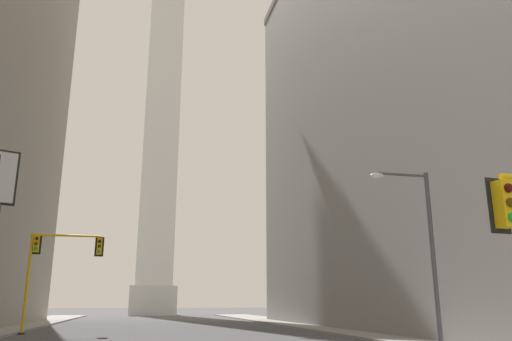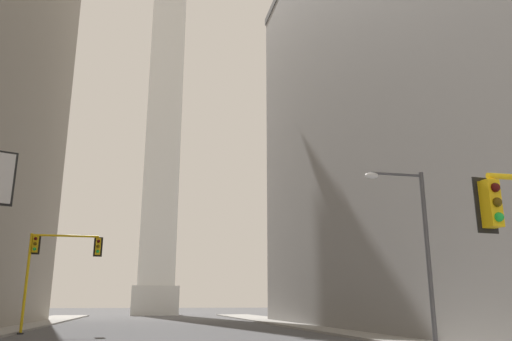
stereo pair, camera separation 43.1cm
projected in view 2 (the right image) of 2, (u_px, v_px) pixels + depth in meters
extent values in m
cube|color=gray|center=(358.00, 332.00, 32.73)|extent=(5.00, 98.15, 0.15)
cube|color=gray|center=(460.00, 87.00, 39.96)|extent=(20.14, 48.76, 37.39)
cube|color=silver|center=(155.00, 301.00, 80.20)|extent=(7.31, 7.31, 4.52)
cube|color=silver|center=(164.00, 111.00, 88.56)|extent=(5.85, 5.85, 60.64)
cube|color=#E5B20F|center=(491.00, 204.00, 11.47)|extent=(0.37, 0.37, 1.10)
cube|color=black|center=(485.00, 205.00, 11.64)|extent=(0.58, 0.08, 1.32)
sphere|color=#410907|center=(495.00, 188.00, 11.39)|extent=(0.22, 0.22, 0.22)
sphere|color=#483506|center=(497.00, 202.00, 11.30)|extent=(0.22, 0.22, 0.22)
sphere|color=green|center=(499.00, 217.00, 11.21)|extent=(0.22, 0.22, 0.22)
cylinder|color=yellow|center=(26.00, 283.00, 32.29)|extent=(0.18, 0.18, 6.39)
cylinder|color=#262626|center=(20.00, 334.00, 31.48)|extent=(0.40, 0.40, 0.10)
cube|color=#E5B20F|center=(35.00, 244.00, 32.99)|extent=(0.37, 0.37, 1.10)
cube|color=black|center=(36.00, 244.00, 33.15)|extent=(0.58, 0.08, 1.32)
sphere|color=#410907|center=(36.00, 239.00, 32.90)|extent=(0.22, 0.22, 0.22)
sphere|color=#483506|center=(35.00, 244.00, 32.81)|extent=(0.22, 0.22, 0.22)
sphere|color=green|center=(34.00, 249.00, 32.73)|extent=(0.22, 0.22, 0.22)
cylinder|color=yellow|center=(66.00, 236.00, 33.53)|extent=(4.28, 0.14, 0.14)
sphere|color=yellow|center=(32.00, 235.00, 33.08)|extent=(0.18, 0.18, 0.18)
cube|color=#E5B20F|center=(98.00, 247.00, 33.80)|extent=(0.37, 0.37, 1.10)
cube|color=black|center=(98.00, 247.00, 33.97)|extent=(0.58, 0.08, 1.32)
sphere|color=#410907|center=(99.00, 241.00, 33.71)|extent=(0.22, 0.22, 0.22)
sphere|color=#483506|center=(98.00, 246.00, 33.62)|extent=(0.22, 0.22, 0.22)
sphere|color=green|center=(98.00, 251.00, 33.54)|extent=(0.22, 0.22, 0.22)
cylinder|color=#4C4C51|center=(428.00, 258.00, 21.07)|extent=(0.20, 0.20, 7.50)
cylinder|color=#4C4C51|center=(397.00, 174.00, 21.75)|extent=(2.35, 0.12, 0.12)
sphere|color=#4C4C51|center=(421.00, 176.00, 22.00)|extent=(0.20, 0.20, 0.20)
ellipsoid|color=silver|center=(372.00, 176.00, 21.48)|extent=(0.64, 0.36, 0.26)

